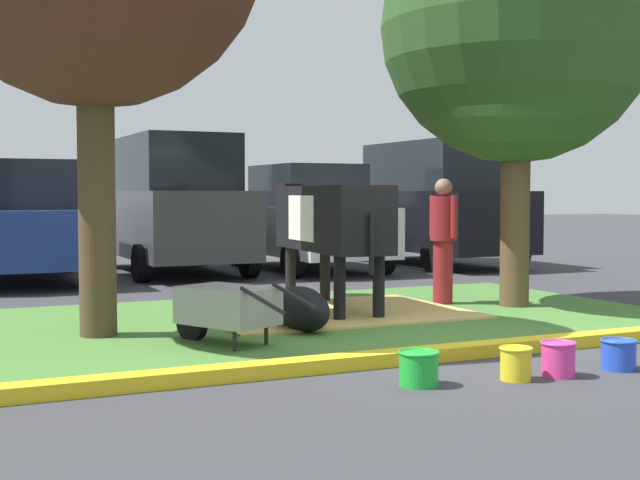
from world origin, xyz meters
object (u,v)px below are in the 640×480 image
(shade_tree_right, at_px, (517,28))
(wheelbarrow, at_px, (226,307))
(sedan_blue, at_px, (24,223))
(suv_dark_grey, at_px, (173,205))
(hatchback_white, at_px, (307,219))
(cow_holstein, at_px, (329,219))
(calf_lying, at_px, (301,309))
(person_handler, at_px, (443,237))
(bucket_blue, at_px, (619,354))
(bucket_pink, at_px, (558,358))
(bucket_yellow, at_px, (516,363))
(bucket_green, at_px, (419,368))
(suv_black, at_px, (435,203))

(shade_tree_right, height_order, wheelbarrow, shade_tree_right)
(wheelbarrow, bearing_deg, sedan_blue, 97.54)
(wheelbarrow, xyz_separation_m, suv_dark_grey, (1.72, 7.82, 0.88))
(hatchback_white, bearing_deg, cow_holstein, -111.94)
(calf_lying, distance_m, person_handler, 2.91)
(bucket_blue, bearing_deg, wheelbarrow, 136.38)
(shade_tree_right, distance_m, hatchback_white, 6.72)
(person_handler, bearing_deg, suv_dark_grey, 107.44)
(bucket_blue, bearing_deg, bucket_pink, 179.55)
(shade_tree_right, relative_size, calf_lying, 4.06)
(bucket_pink, bearing_deg, bucket_yellow, 175.05)
(wheelbarrow, relative_size, bucket_green, 4.79)
(shade_tree_right, distance_m, suv_dark_grey, 7.55)
(hatchback_white, height_order, suv_black, suv_black)
(bucket_pink, bearing_deg, suv_dark_grey, 91.37)
(wheelbarrow, distance_m, bucket_blue, 3.61)
(cow_holstein, height_order, person_handler, person_handler)
(wheelbarrow, xyz_separation_m, bucket_green, (0.76, -2.28, -0.24))
(shade_tree_right, bearing_deg, bucket_pink, -123.39)
(person_handler, relative_size, bucket_green, 5.14)
(sedan_blue, xyz_separation_m, suv_dark_grey, (2.70, 0.44, 0.29))
(calf_lying, relative_size, bucket_blue, 4.29)
(cow_holstein, distance_m, person_handler, 1.66)
(bucket_green, bearing_deg, bucket_pink, -9.23)
(cow_holstein, xyz_separation_m, bucket_yellow, (-0.43, -4.27, -1.02))
(bucket_green, relative_size, bucket_pink, 1.11)
(person_handler, distance_m, sedan_blue, 7.30)
(person_handler, height_order, wheelbarrow, person_handler)
(cow_holstein, relative_size, bucket_green, 9.63)
(cow_holstein, bearing_deg, bucket_yellow, -95.75)
(shade_tree_right, height_order, hatchback_white, shade_tree_right)
(bucket_blue, bearing_deg, bucket_yellow, 177.82)
(wheelbarrow, bearing_deg, cow_holstein, 42.40)
(wheelbarrow, bearing_deg, bucket_blue, -43.62)
(bucket_pink, height_order, bucket_blue, bucket_pink)
(bucket_green, bearing_deg, calf_lying, 84.37)
(wheelbarrow, height_order, suv_dark_grey, suv_dark_grey)
(suv_dark_grey, bearing_deg, sedan_blue, -170.82)
(bucket_green, height_order, hatchback_white, hatchback_white)
(cow_holstein, relative_size, bucket_blue, 10.21)
(shade_tree_right, distance_m, sedan_blue, 8.62)
(cow_holstein, height_order, suv_dark_grey, suv_dark_grey)
(suv_dark_grey, height_order, hatchback_white, suv_dark_grey)
(person_handler, xyz_separation_m, suv_black, (3.47, 5.56, 0.37))
(bucket_yellow, distance_m, sedan_blue, 10.19)
(calf_lying, height_order, bucket_pink, calf_lying)
(bucket_yellow, xyz_separation_m, suv_dark_grey, (0.15, 10.27, 1.13))
(cow_holstein, bearing_deg, suv_dark_grey, 92.66)
(cow_holstein, relative_size, hatchback_white, 0.71)
(shade_tree_right, bearing_deg, calf_lying, -170.22)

